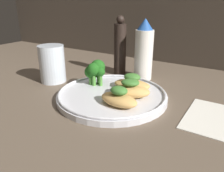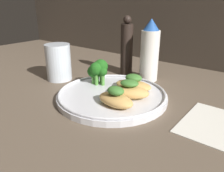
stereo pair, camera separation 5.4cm
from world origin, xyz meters
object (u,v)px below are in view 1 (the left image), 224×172
object	(u,v)px
plate	(112,95)
pepper_grinder	(120,48)
drinking_glass	(52,64)
sauce_bottle	(144,51)
broccoli_bunch	(95,70)

from	to	relation	value
plate	pepper_grinder	bearing A→B (deg)	114.82
drinking_glass	pepper_grinder	bearing A→B (deg)	51.07
sauce_bottle	pepper_grinder	bearing A→B (deg)	-180.00
drinking_glass	sauce_bottle	bearing A→B (deg)	37.39
pepper_grinder	drinking_glass	size ratio (longest dim) A/B	1.72
broccoli_bunch	drinking_glass	xyz separation A→B (cm)	(-14.55, -1.72, 0.04)
sauce_bottle	broccoli_bunch	bearing A→B (deg)	-116.07
plate	sauce_bottle	xyz separation A→B (cm)	(0.05, 18.01, 7.76)
plate	drinking_glass	bearing A→B (deg)	176.64
broccoli_bunch	sauce_bottle	world-z (taller)	sauce_bottle
plate	sauce_bottle	distance (cm)	19.61
sauce_bottle	drinking_glass	world-z (taller)	sauce_bottle
drinking_glass	broccoli_bunch	bearing A→B (deg)	6.74
broccoli_bunch	pepper_grinder	size ratio (longest dim) A/B	0.36
plate	sauce_bottle	bearing A→B (deg)	89.85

